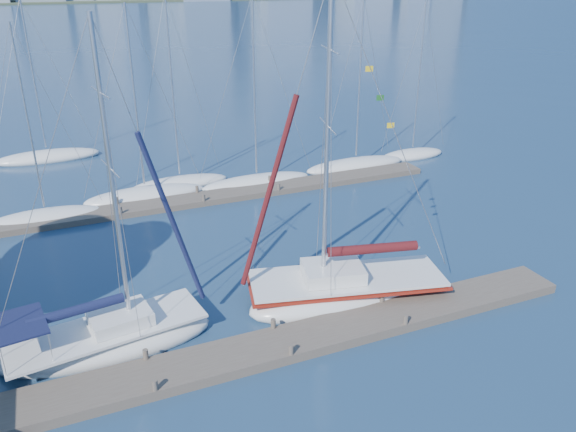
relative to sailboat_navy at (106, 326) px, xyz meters
name	(u,v)px	position (x,y,z in m)	size (l,w,h in m)	color
ground	(282,349)	(6.14, -2.65, -1.03)	(700.00, 700.00, 0.00)	navy
near_dock	(282,345)	(6.14, -2.65, -0.83)	(26.00, 2.00, 0.40)	brown
far_dock	(216,197)	(8.14, 13.35, -0.85)	(30.00, 1.80, 0.36)	brown
far_shore	(49,0)	(6.14, 317.35, -1.03)	(800.00, 100.00, 1.50)	#38472D
sailboat_navy	(106,326)	(0.00, 0.00, 0.00)	(8.24, 3.75, 12.83)	silver
sailboat_maroon	(346,277)	(10.17, -0.31, 0.01)	(9.60, 5.00, 14.13)	silver
bg_boat_0	(46,217)	(-1.95, 14.00, -0.80)	(6.53, 2.36, 11.37)	silver
bg_boat_1	(145,195)	(4.01, 15.24, -0.78)	(7.96, 3.88, 12.18)	silver
bg_boat_2	(180,182)	(6.60, 16.71, -0.79)	(6.80, 4.05, 12.66)	silver
bg_boat_3	(257,181)	(11.47, 14.90, -0.80)	(7.87, 2.99, 12.51)	silver
bg_boat_4	(356,165)	(19.44, 15.40, -0.79)	(8.19, 4.99, 12.33)	silver
bg_boat_5	(412,154)	(24.84, 15.99, -0.79)	(5.60, 2.31, 11.86)	silver
bg_boat_6	(48,157)	(-1.54, 26.35, -0.78)	(7.99, 5.06, 12.09)	silver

